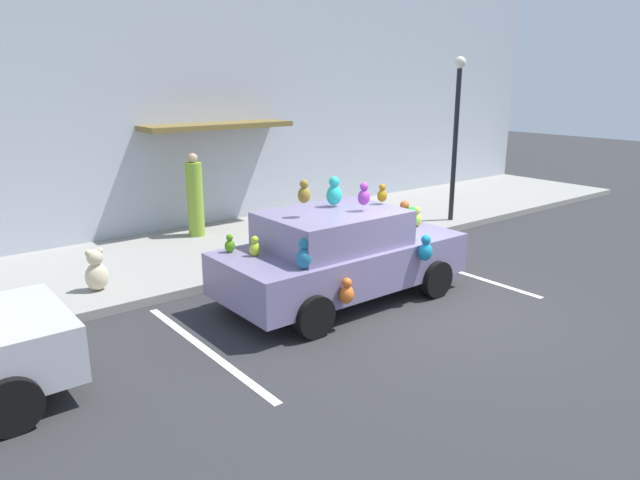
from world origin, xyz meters
TOP-DOWN VIEW (x-y plane):
  - ground_plane at (0.00, 0.00)m, footprint 60.00×60.00m
  - sidewalk at (0.00, 5.00)m, footprint 24.00×4.00m
  - storefront_building at (-0.00, 7.14)m, footprint 24.00×1.25m
  - parking_stripe_front at (1.83, 1.00)m, footprint 0.12×3.60m
  - parking_stripe_rear at (-3.59, 1.00)m, footprint 0.12×3.60m
  - plush_covered_car at (-0.91, 1.30)m, footprint 4.22×2.15m
  - teddy_bear_on_sidewalk at (-4.10, 3.87)m, footprint 0.38×0.32m
  - street_lamp_post at (4.62, 3.50)m, footprint 0.28×0.28m
  - pedestrian_near_shopfront at (-1.14, 6.09)m, footprint 0.37×0.37m

SIDE VIEW (x-z plane):
  - ground_plane at x=0.00m, z-range 0.00..0.00m
  - parking_stripe_front at x=1.83m, z-range 0.00..0.01m
  - parking_stripe_rear at x=-3.59m, z-range 0.00..0.01m
  - sidewalk at x=0.00m, z-range 0.00..0.15m
  - teddy_bear_on_sidewalk at x=-4.10m, z-range 0.12..0.85m
  - plush_covered_car at x=-0.91m, z-range -0.26..1.87m
  - pedestrian_near_shopfront at x=-1.14m, z-range 0.08..1.96m
  - street_lamp_post at x=4.62m, z-range 0.59..4.56m
  - storefront_building at x=0.00m, z-range -0.01..6.39m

